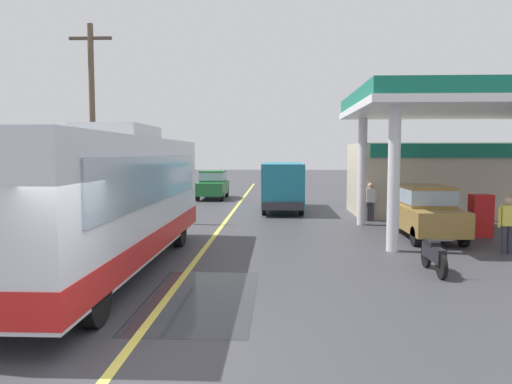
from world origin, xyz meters
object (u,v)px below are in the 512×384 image
at_px(motorcycle_parked_forecourt, 434,255).
at_px(coach_bus_main, 108,203).
at_px(car_trailing_behind_bus, 213,183).
at_px(pedestrian_near_pump, 507,222).
at_px(minibus_opposing_lane, 282,182).
at_px(pedestrian_by_shop, 370,200).
at_px(car_at_pump, 425,209).

bearing_deg(motorcycle_parked_forecourt, coach_bus_main, -178.95).
distance_m(coach_bus_main, car_trailing_behind_bus, 19.46).
bearing_deg(motorcycle_parked_forecourt, pedestrian_near_pump, 40.22).
bearing_deg(motorcycle_parked_forecourt, minibus_opposing_lane, 105.39).
bearing_deg(pedestrian_near_pump, pedestrian_by_shop, 111.88).
height_order(minibus_opposing_lane, pedestrian_near_pump, minibus_opposing_lane).
bearing_deg(car_trailing_behind_bus, motorcycle_parked_forecourt, -67.44).
relative_size(coach_bus_main, car_trailing_behind_bus, 2.63).
xyz_separation_m(minibus_opposing_lane, pedestrian_by_shop, (3.77, -3.84, -0.54)).
bearing_deg(car_at_pump, motorcycle_parked_forecourt, -104.32).
bearing_deg(minibus_opposing_lane, coach_bus_main, -108.74).
height_order(coach_bus_main, pedestrian_by_shop, coach_bus_main).
height_order(car_at_pump, motorcycle_parked_forecourt, car_at_pump).
height_order(coach_bus_main, motorcycle_parked_forecourt, coach_bus_main).
bearing_deg(minibus_opposing_lane, car_trailing_behind_bus, 125.29).
bearing_deg(car_trailing_behind_bus, minibus_opposing_lane, -54.71).
xyz_separation_m(motorcycle_parked_forecourt, pedestrian_near_pump, (2.90, 2.45, 0.49)).
bearing_deg(coach_bus_main, car_at_pump, 29.10).
bearing_deg(minibus_opposing_lane, car_at_pump, -58.56).
bearing_deg(car_at_pump, pedestrian_by_shop, 104.99).
xyz_separation_m(car_at_pump, minibus_opposing_lane, (-4.88, 7.99, 0.46)).
bearing_deg(pedestrian_by_shop, car_at_pump, -75.01).
bearing_deg(car_trailing_behind_bus, pedestrian_near_pump, -57.08).
distance_m(coach_bus_main, minibus_opposing_lane, 13.94).
xyz_separation_m(pedestrian_near_pump, car_trailing_behind_bus, (-10.91, 16.85, 0.08)).
bearing_deg(pedestrian_near_pump, car_trailing_behind_bus, 122.92).
height_order(car_at_pump, minibus_opposing_lane, minibus_opposing_lane).
height_order(coach_bus_main, car_at_pump, coach_bus_main).
height_order(coach_bus_main, minibus_opposing_lane, coach_bus_main).
relative_size(car_at_pump, pedestrian_near_pump, 2.53).
xyz_separation_m(car_at_pump, car_trailing_behind_bus, (-9.31, 14.24, 0.00)).
relative_size(pedestrian_near_pump, car_trailing_behind_bus, 0.40).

